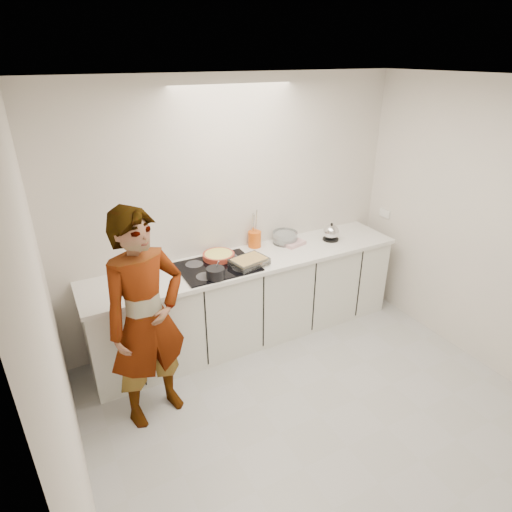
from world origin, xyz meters
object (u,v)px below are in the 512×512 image
saucepan (215,273)px  baking_dish (249,261)px  hob (218,267)px  tart_dish (219,256)px  mixing_bowl (285,238)px  kettle (331,233)px  utensil_crock (255,239)px  cook (147,320)px

saucepan → baking_dish: saucepan is taller
hob → baking_dish: (0.28, -0.12, 0.04)m
tart_dish → mixing_bowl: size_ratio=1.10×
hob → mixing_bowl: size_ratio=2.27×
baking_dish → kettle: 1.08m
tart_dish → baking_dish: bearing=-53.8°
baking_dish → utensil_crock: 0.46m
hob → kettle: (1.35, 0.03, 0.08)m
kettle → mixing_bowl: bearing=160.9°
hob → cook: (-0.83, -0.56, -0.01)m
saucepan → kettle: 1.47m
mixing_bowl → kettle: (0.48, -0.17, 0.03)m
baking_dish → mixing_bowl: (0.59, 0.31, 0.01)m
tart_dish → kettle: (1.27, -0.12, 0.04)m
hob → tart_dish: tart_dish is taller
hob → utensil_crock: utensil_crock is taller
utensil_crock → cook: 1.59m
hob → baking_dish: baking_dish is taller
baking_dish → mixing_bowl: bearing=27.9°
saucepan → utensil_crock: 0.79m
hob → mixing_bowl: mixing_bowl is taller
mixing_bowl → cook: 1.86m
saucepan → cook: bearing=-153.9°
kettle → hob: bearing=-178.7°
baking_dish → cook: (-1.10, -0.44, -0.05)m
hob → saucepan: 0.24m
utensil_crock → cook: (-1.36, -0.82, -0.09)m
baking_dish → saucepan: bearing=-167.4°
mixing_bowl → baking_dish: bearing=-152.1°
hob → cook: size_ratio=0.40×
tart_dish → baking_dish: size_ratio=0.92×
kettle → cook: 2.25m
tart_dish → saucepan: bearing=-117.5°
baking_dish → cook: size_ratio=0.21×
baking_dish → kettle: kettle is taller
saucepan → cook: (-0.72, -0.35, -0.06)m
tart_dish → saucepan: saucepan is taller
saucepan → utensil_crock: size_ratio=1.30×
tart_dish → kettle: kettle is taller
hob → kettle: size_ratio=3.65×
saucepan → baking_dish: bearing=12.6°
baking_dish → kettle: bearing=7.8°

